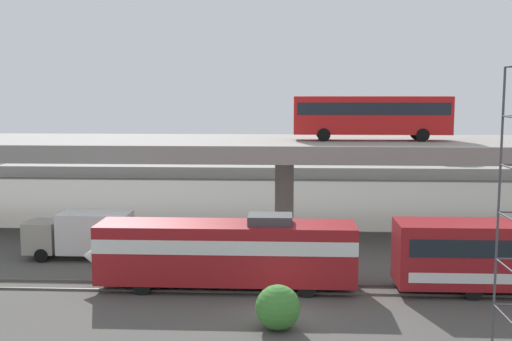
# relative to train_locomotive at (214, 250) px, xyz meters

# --- Properties ---
(ground_plane) EXTENTS (260.00, 260.00, 0.00)m
(ground_plane) POSITION_rel_train_locomotive_xyz_m (3.80, -4.00, -2.19)
(ground_plane) COLOR #4C4944
(rail_strip_near) EXTENTS (110.00, 0.12, 0.12)m
(rail_strip_near) POSITION_rel_train_locomotive_xyz_m (3.80, -0.78, -2.13)
(rail_strip_near) COLOR #59544C
(rail_strip_near) RESTS_ON ground_plane
(rail_strip_far) EXTENTS (110.00, 0.12, 0.12)m
(rail_strip_far) POSITION_rel_train_locomotive_xyz_m (3.80, 0.78, -2.13)
(rail_strip_far) COLOR #59544C
(rail_strip_far) RESTS_ON ground_plane
(train_locomotive) EXTENTS (15.08, 3.04, 4.18)m
(train_locomotive) POSITION_rel_train_locomotive_xyz_m (0.00, 0.00, 0.00)
(train_locomotive) COLOR maroon
(train_locomotive) RESTS_ON ground_plane
(highway_overpass) EXTENTS (96.00, 12.80, 7.09)m
(highway_overpass) POSITION_rel_train_locomotive_xyz_m (3.80, 16.00, 4.16)
(highway_overpass) COLOR gray
(highway_overpass) RESTS_ON ground_plane
(transit_bus_on_overpass) EXTENTS (12.00, 2.68, 3.40)m
(transit_bus_on_overpass) POSITION_rel_train_locomotive_xyz_m (10.48, 15.57, 6.95)
(transit_bus_on_overpass) COLOR red
(transit_bus_on_overpass) RESTS_ON highway_overpass
(service_truck_west) EXTENTS (6.80, 2.46, 3.04)m
(service_truck_west) POSITION_rel_train_locomotive_xyz_m (-9.30, 5.91, -0.56)
(service_truck_west) COLOR #9E998C
(service_truck_west) RESTS_ON ground_plane
(pier_parking_lot) EXTENTS (73.99, 12.82, 1.43)m
(pier_parking_lot) POSITION_rel_train_locomotive_xyz_m (3.80, 51.00, -1.48)
(pier_parking_lot) COLOR gray
(pier_parking_lot) RESTS_ON ground_plane
(parked_car_0) EXTENTS (4.46, 1.86, 1.50)m
(parked_car_0) POSITION_rel_train_locomotive_xyz_m (20.64, 50.34, 0.01)
(parked_car_0) COLOR #9E998C
(parked_car_0) RESTS_ON pier_parking_lot
(parked_car_1) EXTENTS (4.07, 1.86, 1.50)m
(parked_car_1) POSITION_rel_train_locomotive_xyz_m (26.88, 53.43, 0.00)
(parked_car_1) COLOR silver
(parked_car_1) RESTS_ON pier_parking_lot
(parked_car_2) EXTENTS (4.61, 1.99, 1.50)m
(parked_car_2) POSITION_rel_train_locomotive_xyz_m (26.26, 48.74, 0.01)
(parked_car_2) COLOR silver
(parked_car_2) RESTS_ON pier_parking_lot
(parked_car_3) EXTENTS (4.66, 1.89, 1.50)m
(parked_car_3) POSITION_rel_train_locomotive_xyz_m (-17.61, 50.89, 0.01)
(parked_car_3) COLOR navy
(parked_car_3) RESTS_ON pier_parking_lot
(parked_car_4) EXTENTS (4.51, 1.98, 1.50)m
(parked_car_4) POSITION_rel_train_locomotive_xyz_m (8.06, 52.38, 0.01)
(parked_car_4) COLOR #B7B7BC
(parked_car_4) RESTS_ON pier_parking_lot
(harbor_water) EXTENTS (140.00, 36.00, 0.01)m
(harbor_water) POSITION_rel_train_locomotive_xyz_m (3.80, 74.00, -2.19)
(harbor_water) COLOR #2D5170
(harbor_water) RESTS_ON ground_plane
(shrub_right) EXTENTS (2.07, 2.07, 2.07)m
(shrub_right) POSITION_rel_train_locomotive_xyz_m (3.63, -5.92, -1.16)
(shrub_right) COLOR #3D7F32
(shrub_right) RESTS_ON ground_plane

